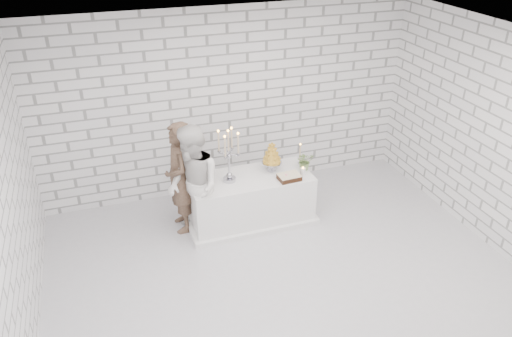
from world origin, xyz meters
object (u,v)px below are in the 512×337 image
bride (194,186)px  candelabra (229,156)px  groom (179,178)px  croquembouche (272,156)px  cake_table (250,199)px

bride → candelabra: bride is taller
groom → candelabra: size_ratio=2.08×
bride → croquembouche: size_ratio=3.67×
groom → candelabra: groom is taller
groom → cake_table: bearing=81.0°
bride → groom: bearing=-168.6°
cake_table → candelabra: (-0.32, -0.01, 0.78)m
groom → croquembouche: groom is taller
cake_table → groom: groom is taller
croquembouche → candelabra: bearing=-171.9°
cake_table → croquembouche: (0.36, 0.09, 0.61)m
cake_table → candelabra: size_ratio=2.23×
groom → croquembouche: 1.39m
cake_table → bride: bearing=-168.0°
cake_table → croquembouche: 0.72m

